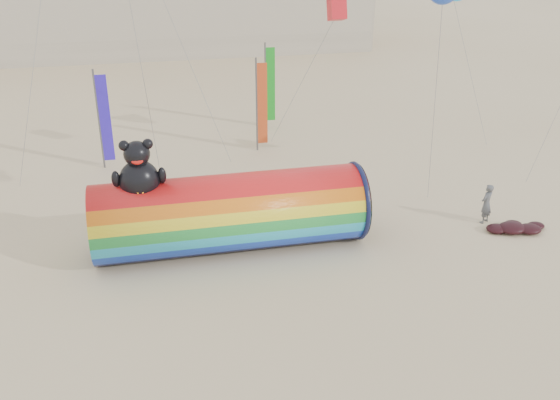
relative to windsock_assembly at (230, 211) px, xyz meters
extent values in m
plane|color=#CCB58C|center=(1.25, -2.63, -1.61)|extent=(160.00, 160.00, 0.00)
cylinder|color=red|center=(0.01, 0.00, -0.08)|extent=(10.48, 3.06, 3.06)
torus|color=#0F1438|center=(5.15, 0.00, -0.08)|extent=(0.21, 3.21, 3.21)
cylinder|color=black|center=(5.27, 0.00, -0.08)|extent=(0.05, 3.03, 3.03)
ellipsoid|color=black|center=(-3.31, 0.00, 1.58)|extent=(1.49, 1.34, 1.57)
ellipsoid|color=#FFA21A|center=(-3.31, -0.48, 1.49)|extent=(0.77, 0.34, 0.67)
sphere|color=black|center=(-3.31, 0.00, 2.63)|extent=(0.96, 0.96, 0.96)
sphere|color=black|center=(-3.73, 0.00, 2.98)|extent=(0.38, 0.38, 0.38)
sphere|color=black|center=(-2.89, 0.00, 2.98)|extent=(0.38, 0.38, 0.38)
ellipsoid|color=red|center=(-3.31, -0.39, 2.50)|extent=(0.42, 0.15, 0.27)
ellipsoid|color=black|center=(-4.14, -0.09, 1.75)|extent=(0.31, 0.31, 0.63)
ellipsoid|color=black|center=(-2.48, -0.09, 1.75)|extent=(0.31, 0.31, 0.63)
imported|color=#4E5155|center=(10.99, -0.19, -0.73)|extent=(0.77, 0.69, 1.76)
ellipsoid|color=#34090F|center=(11.64, -1.29, -1.41)|extent=(1.17, 0.99, 0.41)
ellipsoid|color=#34090F|center=(12.34, -1.49, -1.44)|extent=(0.99, 0.84, 0.34)
ellipsoid|color=#34090F|center=(11.04, -1.14, -1.45)|extent=(0.91, 0.77, 0.32)
ellipsoid|color=#34090F|center=(11.94, -0.89, -1.47)|extent=(0.78, 0.66, 0.27)
ellipsoid|color=#34090F|center=(12.84, -1.19, -1.48)|extent=(0.73, 0.62, 0.25)
cylinder|color=#59595E|center=(-5.20, 10.01, 0.99)|extent=(0.10, 0.10, 5.20)
cube|color=#301BCE|center=(-4.89, 10.01, 1.04)|extent=(0.56, 0.06, 4.50)
cylinder|color=#59595E|center=(3.14, 10.89, 0.99)|extent=(0.10, 0.10, 5.20)
cube|color=#C7451C|center=(3.45, 10.89, 1.04)|extent=(0.56, 0.06, 4.50)
cylinder|color=#59595E|center=(4.45, 14.98, 0.99)|extent=(0.10, 0.10, 5.20)
cube|color=#17961F|center=(4.76, 14.98, 1.04)|extent=(0.56, 0.06, 4.50)
cube|color=red|center=(5.73, 5.28, 6.82)|extent=(0.69, 0.69, 1.11)
camera|label=1|loc=(-2.88, -21.75, 10.49)|focal=40.00mm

